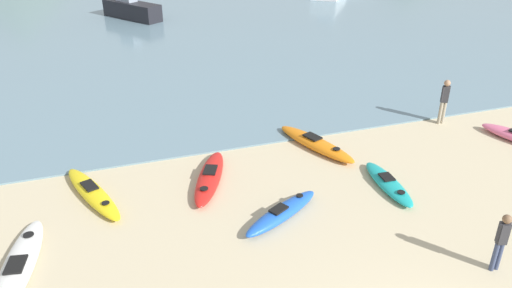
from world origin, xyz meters
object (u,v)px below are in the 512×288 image
kayak_on_sand_2 (19,265)px  kayak_on_sand_5 (93,193)px  kayak_on_sand_4 (388,183)px  kayak_on_sand_1 (282,213)px  kayak_on_sand_6 (316,143)px  kayak_on_sand_0 (210,177)px  person_near_waterline (444,99)px  moored_boat_3 (131,9)px  person_near_foreground (502,239)px

kayak_on_sand_2 → kayak_on_sand_5: kayak_on_sand_5 is taller
kayak_on_sand_4 → kayak_on_sand_5: 8.82m
kayak_on_sand_1 → kayak_on_sand_4: kayak_on_sand_1 is taller
kayak_on_sand_6 → kayak_on_sand_5: bearing=-173.9°
kayak_on_sand_1 → kayak_on_sand_5: 5.59m
kayak_on_sand_2 → kayak_on_sand_1: bearing=-0.2°
kayak_on_sand_0 → kayak_on_sand_6: 4.17m
kayak_on_sand_6 → person_near_waterline: person_near_waterline is taller
moored_boat_3 → person_near_foreground: bearing=-79.3°
kayak_on_sand_4 → moored_boat_3: 25.26m
kayak_on_sand_0 → kayak_on_sand_1: bearing=-60.1°
kayak_on_sand_0 → person_near_waterline: person_near_waterline is taller
kayak_on_sand_1 → kayak_on_sand_2: bearing=179.8°
kayak_on_sand_1 → kayak_on_sand_4: (3.64, 0.46, -0.04)m
kayak_on_sand_1 → person_near_foreground: (4.05, -3.54, 0.72)m
kayak_on_sand_0 → kayak_on_sand_2: kayak_on_sand_0 is taller
kayak_on_sand_1 → kayak_on_sand_6: 4.38m
kayak_on_sand_0 → kayak_on_sand_1: size_ratio=1.19×
kayak_on_sand_1 → kayak_on_sand_5: size_ratio=0.79×
kayak_on_sand_0 → kayak_on_sand_6: size_ratio=0.93×
kayak_on_sand_0 → kayak_on_sand_1: kayak_on_sand_1 is taller
kayak_on_sand_0 → kayak_on_sand_4: bearing=-21.8°
kayak_on_sand_0 → person_near_foreground: (5.48, -6.03, 0.74)m
kayak_on_sand_0 → person_near_foreground: bearing=-47.7°
kayak_on_sand_4 → person_near_waterline: 5.67m
kayak_on_sand_5 → kayak_on_sand_6: (7.51, 0.80, 0.03)m
moored_boat_3 → kayak_on_sand_2: bearing=-101.8°
kayak_on_sand_1 → kayak_on_sand_5: (-4.89, 2.71, -0.02)m
person_near_waterline → person_near_foreground: bearing=-118.4°
kayak_on_sand_4 → person_near_waterline: (4.43, 3.42, 0.88)m
kayak_on_sand_0 → person_near_waterline: bearing=8.4°
person_near_waterline → kayak_on_sand_0: bearing=-171.6°
person_near_foreground → kayak_on_sand_2: bearing=161.6°
kayak_on_sand_0 → kayak_on_sand_6: (4.05, 1.02, 0.02)m
kayak_on_sand_2 → kayak_on_sand_5: (1.78, 2.68, 0.02)m
kayak_on_sand_5 → person_near_waterline: (12.96, 1.18, 0.86)m
kayak_on_sand_4 → kayak_on_sand_1: bearing=-172.8°
kayak_on_sand_0 → kayak_on_sand_2: (-5.25, -2.46, -0.02)m
kayak_on_sand_0 → person_near_waterline: (9.49, 1.40, 0.85)m
kayak_on_sand_5 → kayak_on_sand_0: bearing=-3.6°
kayak_on_sand_6 → moored_boat_3: bearing=100.5°
kayak_on_sand_0 → kayak_on_sand_2: bearing=-154.9°
kayak_on_sand_5 → moored_boat_3: moored_boat_3 is taller
kayak_on_sand_2 → person_near_foreground: (10.73, -3.57, 0.76)m
person_near_foreground → person_near_waterline: person_near_waterline is taller
kayak_on_sand_1 → person_near_foreground: size_ratio=1.77×
kayak_on_sand_1 → person_near_waterline: bearing=25.7°
kayak_on_sand_5 → person_near_foreground: (8.94, -6.25, 0.74)m
kayak_on_sand_2 → kayak_on_sand_5: 3.22m
person_near_foreground → kayak_on_sand_4: bearing=95.9°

